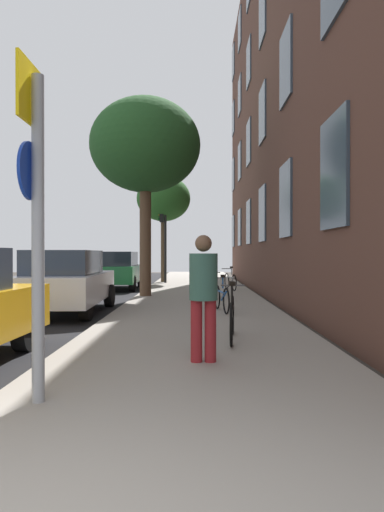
# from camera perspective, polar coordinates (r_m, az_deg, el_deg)

# --- Properties ---
(ground_plane) EXTENTS (41.80, 41.80, 0.00)m
(ground_plane) POSITION_cam_1_polar(r_m,az_deg,el_deg) (17.04, -11.24, -4.91)
(ground_plane) COLOR #332D28
(road_asphalt) EXTENTS (7.00, 38.00, 0.01)m
(road_asphalt) POSITION_cam_1_polar(r_m,az_deg,el_deg) (17.59, -17.98, -4.74)
(road_asphalt) COLOR black
(road_asphalt) RESTS_ON ground
(sidewalk) EXTENTS (4.20, 38.00, 0.12)m
(sidewalk) POSITION_cam_1_polar(r_m,az_deg,el_deg) (16.69, 0.65, -4.81)
(sidewalk) COLOR gray
(sidewalk) RESTS_ON ground
(building_facade) EXTENTS (0.56, 27.00, 15.24)m
(building_facade) POSITION_cam_1_polar(r_m,az_deg,el_deg) (17.43, 9.81, 20.73)
(building_facade) COLOR #513328
(building_facade) RESTS_ON ground
(sign_post) EXTENTS (0.15, 0.60, 3.27)m
(sign_post) POSITION_cam_1_polar(r_m,az_deg,el_deg) (4.62, -19.13, 6.10)
(sign_post) COLOR gray
(sign_post) RESTS_ON sidewalk
(traffic_light) EXTENTS (0.43, 0.24, 3.82)m
(traffic_light) POSITION_cam_1_polar(r_m,az_deg,el_deg) (22.27, -3.63, 3.35)
(traffic_light) COLOR black
(traffic_light) RESTS_ON sidewalk
(tree_near) EXTENTS (3.74, 3.74, 6.69)m
(tree_near) POSITION_cam_1_polar(r_m,az_deg,el_deg) (15.85, -5.90, 13.56)
(tree_near) COLOR brown
(tree_near) RESTS_ON sidewalk
(tree_far) EXTENTS (2.73, 2.73, 5.39)m
(tree_far) POSITION_cam_1_polar(r_m,az_deg,el_deg) (23.19, -3.61, 7.15)
(tree_far) COLOR brown
(tree_far) RESTS_ON sidewalk
(bicycle_0) EXTENTS (0.42, 1.75, 0.98)m
(bicycle_0) POSITION_cam_1_polar(r_m,az_deg,el_deg) (7.53, 5.07, -7.67)
(bicycle_0) COLOR black
(bicycle_0) RESTS_ON sidewalk
(bicycle_1) EXTENTS (0.44, 1.64, 0.91)m
(bicycle_1) POSITION_cam_1_polar(r_m,az_deg,el_deg) (11.18, 3.75, -5.20)
(bicycle_1) COLOR black
(bicycle_1) RESTS_ON sidewalk
(bicycle_2) EXTENTS (0.51, 1.60, 0.89)m
(bicycle_2) POSITION_cam_1_polar(r_m,az_deg,el_deg) (15.00, 2.47, -3.83)
(bicycle_2) COLOR black
(bicycle_2) RESTS_ON sidewalk
(bicycle_3) EXTENTS (0.49, 1.72, 0.93)m
(bicycle_3) POSITION_cam_1_polar(r_m,az_deg,el_deg) (17.82, 4.86, -3.13)
(bicycle_3) COLOR black
(bicycle_3) RESTS_ON sidewalk
(pedestrian_0) EXTENTS (0.42, 0.42, 1.67)m
(pedestrian_0) POSITION_cam_1_polar(r_m,az_deg,el_deg) (5.97, 1.45, -4.23)
(pedestrian_0) COLOR maroon
(pedestrian_0) RESTS_ON sidewalk
(car_1) EXTENTS (2.03, 4.46, 1.62)m
(car_1) POSITION_cam_1_polar(r_m,az_deg,el_deg) (12.11, -15.57, -3.04)
(car_1) COLOR silver
(car_1) RESTS_ON road_asphalt
(car_2) EXTENTS (1.88, 4.23, 1.62)m
(car_2) POSITION_cam_1_polar(r_m,az_deg,el_deg) (19.83, -9.37, -1.74)
(car_2) COLOR #19662D
(car_2) RESTS_ON road_asphalt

